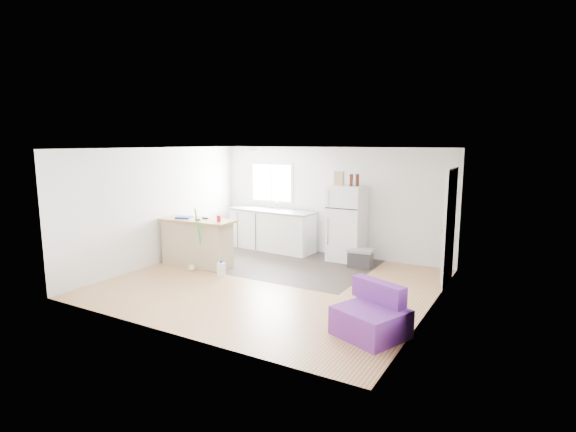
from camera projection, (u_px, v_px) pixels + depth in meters
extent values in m
cube|color=#97643F|center=(272.00, 283.00, 8.08)|extent=(5.50, 5.00, 0.01)
cube|color=white|center=(271.00, 148.00, 7.69)|extent=(5.50, 5.00, 0.01)
cube|color=white|center=(331.00, 201.00, 10.03)|extent=(5.50, 0.01, 2.40)
cube|color=white|center=(168.00, 245.00, 5.75)|extent=(5.50, 0.01, 2.40)
cube|color=white|center=(158.00, 206.00, 9.24)|extent=(0.01, 5.00, 2.40)
cube|color=white|center=(432.00, 233.00, 6.53)|extent=(0.01, 5.00, 2.40)
cube|color=#2F2723|center=(274.00, 262.00, 9.51)|extent=(4.05, 2.50, 0.00)
cube|color=white|center=(272.00, 183.00, 10.72)|extent=(1.18, 0.04, 0.98)
cube|color=white|center=(271.00, 183.00, 10.71)|extent=(1.05, 0.01, 0.85)
cube|color=white|center=(271.00, 183.00, 10.70)|extent=(0.03, 0.02, 0.85)
cube|color=white|center=(449.00, 228.00, 7.91)|extent=(0.05, 0.82, 2.03)
cube|color=white|center=(450.00, 228.00, 7.90)|extent=(0.03, 0.92, 2.10)
sphere|color=gold|center=(443.00, 232.00, 7.66)|extent=(0.07, 0.07, 0.07)
cylinder|color=white|center=(253.00, 149.00, 9.31)|extent=(0.30, 0.30, 0.07)
cube|color=white|center=(272.00, 231.00, 10.53)|extent=(2.10, 0.75, 0.91)
cube|color=slate|center=(272.00, 211.00, 10.45)|extent=(2.17, 0.80, 0.04)
cube|color=silver|center=(271.00, 211.00, 10.42)|extent=(0.60, 0.47, 0.06)
cube|color=tan|center=(197.00, 243.00, 9.16)|extent=(1.46, 0.60, 0.93)
cube|color=tan|center=(198.00, 220.00, 9.07)|extent=(1.61, 0.70, 0.04)
cube|color=white|center=(347.00, 223.00, 9.52)|extent=(0.72, 0.67, 1.61)
cube|color=black|center=(341.00, 209.00, 9.18)|extent=(0.71, 0.02, 0.02)
cube|color=silver|center=(328.00, 198.00, 9.28)|extent=(0.03, 0.02, 0.29)
cube|color=silver|center=(328.00, 231.00, 9.40)|extent=(0.03, 0.02, 0.56)
cube|color=#2F2F32|center=(360.00, 259.00, 9.10)|extent=(0.50, 0.36, 0.31)
cube|color=gray|center=(361.00, 250.00, 9.07)|extent=(0.52, 0.38, 0.06)
cube|color=purple|center=(371.00, 322.00, 5.85)|extent=(1.03, 1.01, 0.38)
cube|color=purple|center=(379.00, 291.00, 6.04)|extent=(0.82, 0.48, 0.28)
cube|color=white|center=(221.00, 270.00, 8.46)|extent=(0.16, 0.13, 0.26)
cylinder|color=#1A44B8|center=(221.00, 262.00, 8.43)|extent=(0.06, 0.06, 0.05)
cylinder|color=green|center=(200.00, 238.00, 8.77)|extent=(0.11, 0.33, 1.22)
sphere|color=beige|center=(192.00, 268.00, 8.82)|extent=(0.14, 0.14, 0.14)
cylinder|color=red|center=(219.00, 218.00, 8.80)|extent=(0.10, 0.10, 0.12)
cube|color=#122EAE|center=(184.00, 217.00, 9.17)|extent=(0.36, 0.31, 0.04)
cube|color=black|center=(205.00, 218.00, 9.11)|extent=(0.14, 0.07, 0.03)
cube|color=black|center=(198.00, 220.00, 8.93)|extent=(0.11, 0.08, 0.03)
cube|color=tan|center=(339.00, 178.00, 9.38)|extent=(0.21, 0.11, 0.30)
cylinder|color=#3C160B|center=(351.00, 180.00, 9.23)|extent=(0.09, 0.09, 0.25)
cylinder|color=#3C160B|center=(357.00, 180.00, 9.23)|extent=(0.09, 0.09, 0.25)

